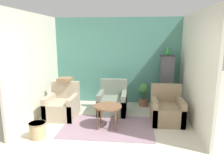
# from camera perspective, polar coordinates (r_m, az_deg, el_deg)

# --- Properties ---
(ground_plane) EXTENTS (20.00, 20.00, 0.00)m
(ground_plane) POSITION_cam_1_polar(r_m,az_deg,el_deg) (4.30, -2.21, -16.55)
(ground_plane) COLOR beige
(ground_plane) RESTS_ON ground
(wall_back_accent) EXTENTS (3.96, 0.06, 2.63)m
(wall_back_accent) POSITION_cam_1_polar(r_m,az_deg,el_deg) (6.84, 1.36, 6.03)
(wall_back_accent) COLOR #4C897A
(wall_back_accent) RESTS_ON ground_plane
(wall_left) EXTENTS (0.06, 3.02, 2.63)m
(wall_left) POSITION_cam_1_polar(r_m,az_deg,el_deg) (5.85, -19.42, 4.22)
(wall_left) COLOR beige
(wall_left) RESTS_ON ground_plane
(wall_right) EXTENTS (0.06, 3.02, 2.63)m
(wall_right) POSITION_cam_1_polar(r_m,az_deg,el_deg) (5.47, 20.82, 3.58)
(wall_right) COLOR beige
(wall_right) RESTS_ON ground_plane
(area_rug) EXTENTS (2.09, 1.43, 0.01)m
(area_rug) POSITION_cam_1_polar(r_m,az_deg,el_deg) (5.19, -1.11, -11.13)
(area_rug) COLOR gray
(area_rug) RESTS_ON ground_plane
(coffee_table) EXTENTS (0.64, 0.64, 0.53)m
(coffee_table) POSITION_cam_1_polar(r_m,az_deg,el_deg) (5.02, -1.14, -6.22)
(coffee_table) COLOR brown
(coffee_table) RESTS_ON ground_plane
(armchair_left) EXTENTS (0.75, 0.85, 0.89)m
(armchair_left) POSITION_cam_1_polar(r_m,az_deg,el_deg) (5.86, -12.84, -5.73)
(armchair_left) COLOR tan
(armchair_left) RESTS_ON ground_plane
(armchair_right) EXTENTS (0.75, 0.85, 0.89)m
(armchair_right) POSITION_cam_1_polar(r_m,az_deg,el_deg) (5.58, 14.11, -6.73)
(armchair_right) COLOR #8E7A5B
(armchair_right) RESTS_ON ground_plane
(armchair_middle) EXTENTS (0.75, 0.85, 0.89)m
(armchair_middle) POSITION_cam_1_polar(r_m,az_deg,el_deg) (6.03, 0.14, -4.88)
(armchair_middle) COLOR slate
(armchair_middle) RESTS_ON ground_plane
(birdcage) EXTENTS (0.51, 0.51, 1.54)m
(birdcage) POSITION_cam_1_polar(r_m,az_deg,el_deg) (6.54, 13.94, 0.26)
(birdcage) COLOR #353539
(birdcage) RESTS_ON ground_plane
(parrot) EXTENTS (0.10, 0.19, 0.22)m
(parrot) POSITION_cam_1_polar(r_m,az_deg,el_deg) (6.41, 14.37, 8.16)
(parrot) COLOR green
(parrot) RESTS_ON birdcage
(potted_plant) EXTENTS (0.33, 0.30, 0.70)m
(potted_plant) POSITION_cam_1_polar(r_m,az_deg,el_deg) (6.64, 8.30, -2.30)
(potted_plant) COLOR brown
(potted_plant) RESTS_ON ground_plane
(wicker_basket) EXTENTS (0.35, 0.35, 0.33)m
(wicker_basket) POSITION_cam_1_polar(r_m,az_deg,el_deg) (4.88, -18.86, -11.24)
(wicker_basket) COLOR tan
(wicker_basket) RESTS_ON ground_plane
(throw_pillow) EXTENTS (0.35, 0.35, 0.10)m
(throw_pillow) POSITION_cam_1_polar(r_m,az_deg,el_deg) (5.99, -12.17, 1.16)
(throw_pillow) COLOR #846647
(throw_pillow) RESTS_ON armchair_left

